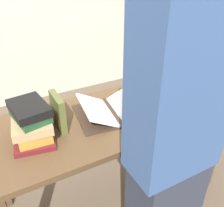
% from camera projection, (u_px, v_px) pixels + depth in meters
% --- Properties ---
extents(ground_plane, '(12.00, 12.00, 0.00)m').
position_uv_depth(ground_plane, '(111.00, 193.00, 1.98)').
color(ground_plane, brown).
extents(reading_desk, '(1.56, 0.67, 0.74)m').
position_uv_depth(reading_desk, '(111.00, 127.00, 1.65)').
color(reading_desk, brown).
rests_on(reading_desk, ground_plane).
extents(open_book, '(0.50, 0.41, 0.10)m').
position_uv_depth(open_book, '(113.00, 109.00, 1.60)').
color(open_book, '#38281E').
rests_on(open_book, reading_desk).
extents(book_stack_tall, '(0.26, 0.33, 0.22)m').
position_uv_depth(book_stack_tall, '(32.00, 123.00, 1.35)').
color(book_stack_tall, maroon).
rests_on(book_stack_tall, reading_desk).
extents(book_standing_upright, '(0.04, 0.19, 0.21)m').
position_uv_depth(book_standing_upright, '(58.00, 112.00, 1.43)').
color(book_standing_upright, brown).
rests_on(book_standing_upright, reading_desk).
extents(reading_lamp, '(0.14, 0.14, 0.50)m').
position_uv_depth(reading_lamp, '(160.00, 42.00, 1.63)').
color(reading_lamp, '#2D2D33').
rests_on(reading_lamp, reading_desk).
extents(coffee_mug, '(0.08, 0.09, 0.10)m').
position_uv_depth(coffee_mug, '(140.00, 97.00, 1.71)').
color(coffee_mug, '#28282D').
rests_on(coffee_mug, reading_desk).
extents(pencil, '(0.08, 0.13, 0.01)m').
position_uv_depth(pencil, '(142.00, 125.00, 1.50)').
color(pencil, gold).
rests_on(pencil, reading_desk).
extents(person_reader, '(0.36, 0.22, 1.80)m').
position_uv_depth(person_reader, '(170.00, 157.00, 1.04)').
color(person_reader, '#2D3342').
rests_on(person_reader, ground_plane).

